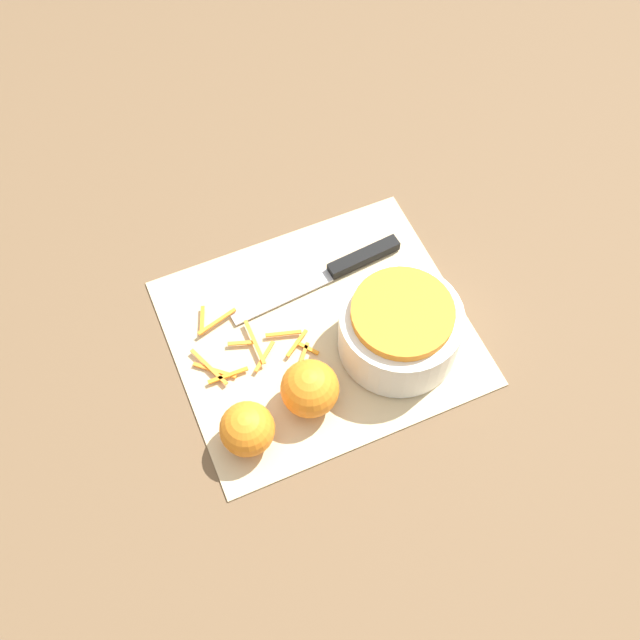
# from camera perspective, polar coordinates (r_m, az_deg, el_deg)

# --- Properties ---
(ground_plane) EXTENTS (4.00, 4.00, 0.00)m
(ground_plane) POSITION_cam_1_polar(r_m,az_deg,el_deg) (1.04, 0.00, -0.98)
(ground_plane) COLOR brown
(cutting_board) EXTENTS (0.40, 0.35, 0.01)m
(cutting_board) POSITION_cam_1_polar(r_m,az_deg,el_deg) (1.04, 0.00, -0.90)
(cutting_board) COLOR #CCB284
(cutting_board) RESTS_ON ground_plane
(bowl_speckled) EXTENTS (0.16, 0.16, 0.09)m
(bowl_speckled) POSITION_cam_1_polar(r_m,az_deg,el_deg) (0.99, 6.10, -0.62)
(bowl_speckled) COLOR silver
(bowl_speckled) RESTS_ON cutting_board
(knife) EXTENTS (0.27, 0.05, 0.02)m
(knife) POSITION_cam_1_polar(r_m,az_deg,el_deg) (1.08, 1.98, 4.17)
(knife) COLOR black
(knife) RESTS_ON cutting_board
(orange_left) EXTENTS (0.08, 0.08, 0.08)m
(orange_left) POSITION_cam_1_polar(r_m,az_deg,el_deg) (0.95, -0.78, -5.26)
(orange_left) COLOR orange
(orange_left) RESTS_ON cutting_board
(orange_right) EXTENTS (0.07, 0.07, 0.07)m
(orange_right) POSITION_cam_1_polar(r_m,az_deg,el_deg) (0.94, -5.57, -8.27)
(orange_right) COLOR orange
(orange_right) RESTS_ON cutting_board
(peel_pile) EXTENTS (0.16, 0.16, 0.01)m
(peel_pile) POSITION_cam_1_polar(r_m,az_deg,el_deg) (1.02, -5.45, -2.24)
(peel_pile) COLOR orange
(peel_pile) RESTS_ON cutting_board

